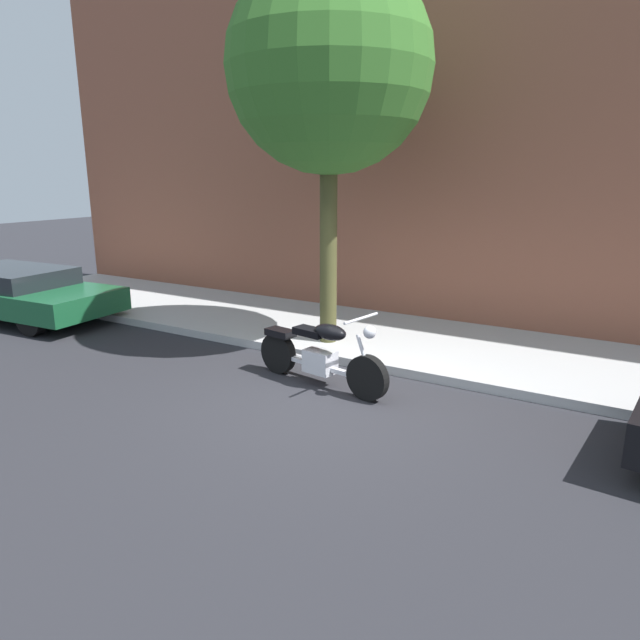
# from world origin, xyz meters

# --- Properties ---
(ground_plane) EXTENTS (60.00, 60.00, 0.00)m
(ground_plane) POSITION_xyz_m (0.00, 0.00, 0.00)
(ground_plane) COLOR #28282D
(sidewalk) EXTENTS (20.31, 3.08, 0.14)m
(sidewalk) POSITION_xyz_m (0.00, 2.85, 0.07)
(sidewalk) COLOR #AFAFAF
(sidewalk) RESTS_ON ground
(building_facade) EXTENTS (20.31, 0.50, 9.06)m
(building_facade) POSITION_xyz_m (0.00, 4.64, 4.53)
(building_facade) COLOR brown
(building_facade) RESTS_ON ground
(motorcycle) EXTENTS (2.24, 0.78, 1.11)m
(motorcycle) POSITION_xyz_m (-0.43, 0.43, 0.45)
(motorcycle) COLOR black
(motorcycle) RESTS_ON ground
(parked_car_green) EXTENTS (4.65, 2.12, 1.03)m
(parked_car_green) POSITION_xyz_m (-7.81, 0.55, 0.55)
(parked_car_green) COLOR black
(parked_car_green) RESTS_ON ground
(street_tree) EXTENTS (3.18, 3.18, 6.04)m
(street_tree) POSITION_xyz_m (-1.20, 1.99, 4.43)
(street_tree) COLOR #4A4826
(street_tree) RESTS_ON ground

